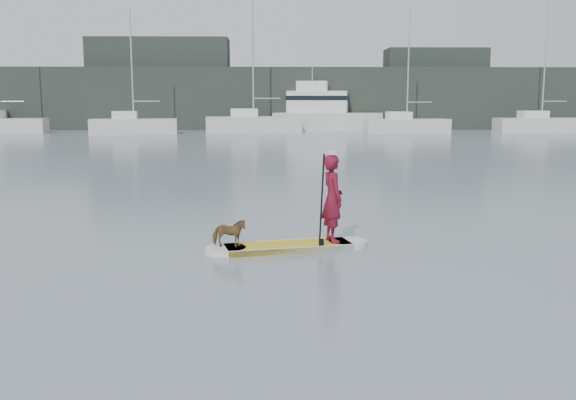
{
  "coord_description": "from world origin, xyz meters",
  "views": [
    {
      "loc": [
        1.53,
        -12.27,
        2.96
      ],
      "look_at": [
        1.81,
        0.17,
        1.0
      ],
      "focal_mm": 40.0,
      "sensor_mm": 36.0,
      "label": 1
    }
  ],
  "objects_px": {
    "dog": "(229,233)",
    "sailboat_c": "(133,125)",
    "paddler": "(333,198)",
    "sailboat_e": "(406,125)",
    "paddleboard": "(288,247)",
    "sailboat_d": "(253,122)",
    "motor_yacht_a": "(323,112)",
    "sailboat_f": "(541,123)"
  },
  "relations": [
    {
      "from": "paddler",
      "to": "sailboat_d",
      "type": "bearing_deg",
      "value": -11.9
    },
    {
      "from": "sailboat_d",
      "to": "motor_yacht_a",
      "type": "height_order",
      "value": "sailboat_d"
    },
    {
      "from": "paddleboard",
      "to": "sailboat_f",
      "type": "relative_size",
      "value": 0.27
    },
    {
      "from": "paddleboard",
      "to": "sailboat_e",
      "type": "distance_m",
      "value": 44.57
    },
    {
      "from": "paddler",
      "to": "motor_yacht_a",
      "type": "bearing_deg",
      "value": -19.94
    },
    {
      "from": "paddleboard",
      "to": "dog",
      "type": "xyz_separation_m",
      "value": [
        -1.15,
        -0.26,
        0.34
      ]
    },
    {
      "from": "dog",
      "to": "motor_yacht_a",
      "type": "bearing_deg",
      "value": -6.58
    },
    {
      "from": "dog",
      "to": "sailboat_c",
      "type": "xyz_separation_m",
      "value": [
        -11.11,
        43.01,
        0.37
      ]
    },
    {
      "from": "dog",
      "to": "sailboat_f",
      "type": "height_order",
      "value": "sailboat_f"
    },
    {
      "from": "sailboat_c",
      "to": "sailboat_e",
      "type": "xyz_separation_m",
      "value": [
        23.45,
        0.39,
        -0.02
      ]
    },
    {
      "from": "sailboat_c",
      "to": "sailboat_d",
      "type": "distance_m",
      "value": 10.44
    },
    {
      "from": "dog",
      "to": "sailboat_e",
      "type": "distance_m",
      "value": 45.12
    },
    {
      "from": "paddler",
      "to": "sailboat_c",
      "type": "distance_m",
      "value": 44.53
    },
    {
      "from": "paddler",
      "to": "sailboat_c",
      "type": "bearing_deg",
      "value": 1.42
    },
    {
      "from": "paddleboard",
      "to": "motor_yacht_a",
      "type": "bearing_deg",
      "value": 71.98
    },
    {
      "from": "dog",
      "to": "sailboat_f",
      "type": "bearing_deg",
      "value": -28.92
    },
    {
      "from": "motor_yacht_a",
      "to": "paddler",
      "type": "bearing_deg",
      "value": -84.7
    },
    {
      "from": "dog",
      "to": "motor_yacht_a",
      "type": "height_order",
      "value": "motor_yacht_a"
    },
    {
      "from": "paddler",
      "to": "sailboat_e",
      "type": "relative_size",
      "value": 0.17
    },
    {
      "from": "paddleboard",
      "to": "sailboat_d",
      "type": "relative_size",
      "value": 0.26
    },
    {
      "from": "dog",
      "to": "motor_yacht_a",
      "type": "xyz_separation_m",
      "value": [
        5.58,
        48.9,
        1.32
      ]
    },
    {
      "from": "paddler",
      "to": "motor_yacht_a",
      "type": "distance_m",
      "value": 48.57
    },
    {
      "from": "sailboat_e",
      "to": "paddler",
      "type": "bearing_deg",
      "value": -106.44
    },
    {
      "from": "paddler",
      "to": "dog",
      "type": "relative_size",
      "value": 2.69
    },
    {
      "from": "paddleboard",
      "to": "sailboat_e",
      "type": "relative_size",
      "value": 0.31
    },
    {
      "from": "sailboat_d",
      "to": "sailboat_f",
      "type": "height_order",
      "value": "sailboat_d"
    },
    {
      "from": "paddler",
      "to": "motor_yacht_a",
      "type": "relative_size",
      "value": 0.17
    },
    {
      "from": "sailboat_e",
      "to": "sailboat_f",
      "type": "bearing_deg",
      "value": 3.63
    },
    {
      "from": "dog",
      "to": "sailboat_d",
      "type": "distance_m",
      "value": 45.63
    },
    {
      "from": "sailboat_f",
      "to": "sailboat_d",
      "type": "bearing_deg",
      "value": 175.92
    },
    {
      "from": "sailboat_e",
      "to": "sailboat_f",
      "type": "distance_m",
      "value": 12.45
    },
    {
      "from": "paddler",
      "to": "sailboat_e",
      "type": "distance_m",
      "value": 44.15
    },
    {
      "from": "sailboat_d",
      "to": "sailboat_f",
      "type": "distance_m",
      "value": 25.72
    },
    {
      "from": "sailboat_e",
      "to": "sailboat_f",
      "type": "height_order",
      "value": "sailboat_f"
    },
    {
      "from": "paddleboard",
      "to": "sailboat_d",
      "type": "bearing_deg",
      "value": 79.91
    },
    {
      "from": "paddleboard",
      "to": "sailboat_c",
      "type": "bearing_deg",
      "value": 93.19
    },
    {
      "from": "sailboat_c",
      "to": "sailboat_e",
      "type": "height_order",
      "value": "sailboat_e"
    },
    {
      "from": "dog",
      "to": "sailboat_c",
      "type": "distance_m",
      "value": 44.42
    },
    {
      "from": "paddler",
      "to": "sailboat_f",
      "type": "bearing_deg",
      "value": -42.81
    },
    {
      "from": "paddler",
      "to": "sailboat_e",
      "type": "height_order",
      "value": "sailboat_e"
    },
    {
      "from": "dog",
      "to": "sailboat_e",
      "type": "height_order",
      "value": "sailboat_e"
    },
    {
      "from": "sailboat_d",
      "to": "motor_yacht_a",
      "type": "xyz_separation_m",
      "value": [
        6.59,
        3.28,
        0.83
      ]
    }
  ]
}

